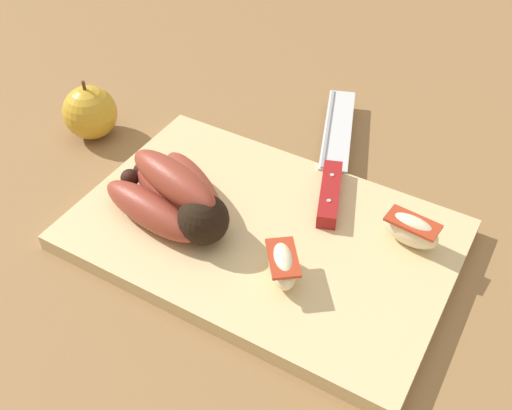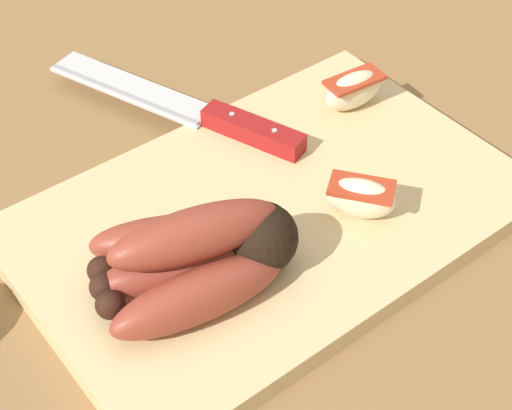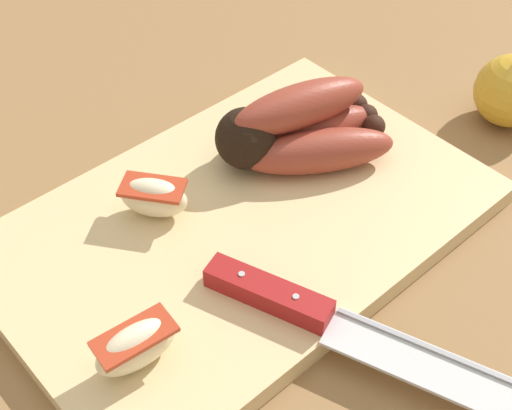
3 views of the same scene
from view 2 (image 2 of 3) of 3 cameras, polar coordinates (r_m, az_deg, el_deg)
ground_plane at (r=0.68m, az=-0.09°, el=-1.96°), size 6.00×6.00×0.00m
cutting_board at (r=0.68m, az=1.14°, el=-0.84°), size 0.41×0.27×0.02m
banana_bunch at (r=0.60m, az=-4.04°, el=-3.61°), size 0.16×0.14×0.07m
chefs_knife at (r=0.76m, az=-3.36°, el=6.33°), size 0.12×0.27×0.02m
apple_wedge_near at (r=0.77m, az=6.89°, el=8.07°), size 0.06×0.03×0.04m
apple_wedge_middle at (r=0.66m, az=7.37°, el=0.54°), size 0.06×0.06×0.04m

